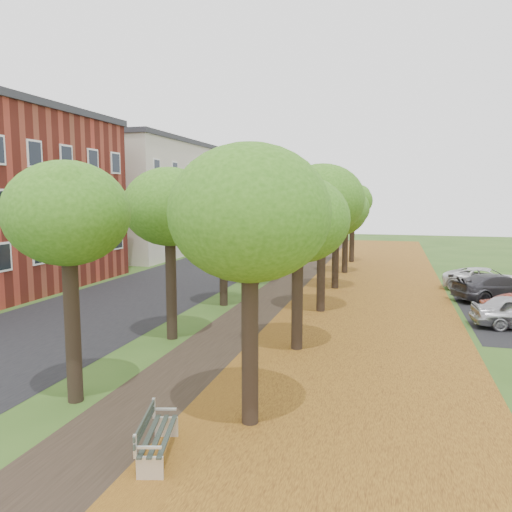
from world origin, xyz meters
The scene contains 10 objects.
ground centered at (0.00, 0.00, 0.00)m, with size 120.00×120.00×0.00m, color #2D4C19.
street_asphalt centered at (-7.50, 15.00, 0.00)m, with size 8.00×70.00×0.01m, color black.
footpath centered at (0.00, 15.00, 0.00)m, with size 3.20×70.00×0.01m, color black.
leaf_verge centered at (5.00, 15.00, 0.01)m, with size 7.50×70.00×0.01m, color #9A651C.
tree_row_west centered at (-2.20, 15.00, 4.68)m, with size 3.49×33.49×6.21m.
tree_row_east centered at (2.60, 15.00, 4.68)m, with size 3.49×33.49×6.21m.
building_cream centered at (-17.00, 33.00, 5.21)m, with size 10.30×20.30×10.40m.
bench centered at (1.14, -2.02, 0.46)m, with size 1.00×1.95×0.88m.
car_grey centered at (11.11, 16.63, 0.69)m, with size 1.94×4.78×1.39m, color #38373C.
car_white centered at (11.00, 19.46, 0.64)m, with size 2.14×4.64×1.29m, color silver.
Camera 1 is at (5.74, -10.91, 5.41)m, focal length 35.00 mm.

